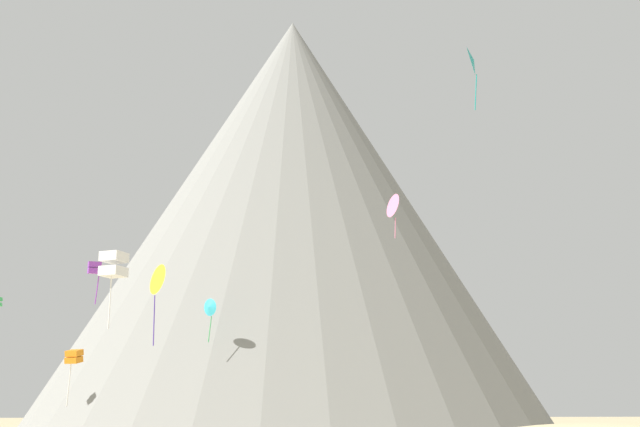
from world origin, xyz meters
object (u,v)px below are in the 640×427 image
(kite_violet_low, at_px, (95,268))
(kite_white_low, at_px, (114,265))
(kite_cyan_low, at_px, (209,308))
(kite_orange_low, at_px, (74,357))
(kite_teal_high, at_px, (472,61))
(rock_massif, at_px, (283,229))
(kite_yellow_low, at_px, (159,280))
(kite_pink_mid, at_px, (394,206))

(kite_violet_low, bearing_deg, kite_white_low, 90.93)
(kite_cyan_low, height_order, kite_orange_low, kite_cyan_low)
(kite_teal_high, distance_m, kite_cyan_low, 33.54)
(kite_orange_low, bearing_deg, rock_massif, 87.50)
(kite_white_low, distance_m, kite_violet_low, 10.21)
(kite_teal_high, distance_m, kite_violet_low, 34.41)
(kite_cyan_low, bearing_deg, rock_massif, 117.16)
(kite_violet_low, relative_size, kite_cyan_low, 0.77)
(kite_yellow_low, bearing_deg, kite_teal_high, -115.64)
(kite_teal_high, distance_m, kite_orange_low, 39.82)
(kite_white_low, height_order, kite_pink_mid, kite_pink_mid)
(kite_cyan_low, bearing_deg, kite_teal_high, 4.95)
(kite_white_low, xyz_separation_m, kite_orange_low, (-4.11, 14.29, -5.08))
(rock_massif, height_order, kite_pink_mid, rock_massif)
(kite_yellow_low, bearing_deg, kite_orange_low, 13.26)
(kite_yellow_low, bearing_deg, kite_white_low, 130.74)
(kite_violet_low, xyz_separation_m, kite_pink_mid, (24.69, 7.53, 7.28))
(rock_massif, distance_m, kite_cyan_low, 30.97)
(kite_cyan_low, bearing_deg, kite_orange_low, -82.35)
(kite_pink_mid, bearing_deg, kite_violet_low, 91.07)
(kite_cyan_low, bearing_deg, kite_yellow_low, -53.73)
(kite_teal_high, bearing_deg, kite_yellow_low, 117.18)
(kite_yellow_low, height_order, kite_orange_low, kite_yellow_low)
(kite_yellow_low, xyz_separation_m, kite_cyan_low, (3.80, 20.13, 0.31))
(kite_teal_high, xyz_separation_m, kite_orange_low, (-31.23, 5.90, -23.99))
(rock_massif, bearing_deg, kite_orange_low, -117.01)
(kite_cyan_low, xyz_separation_m, kite_pink_mid, (15.95, -9.71, 8.21))
(rock_massif, bearing_deg, kite_pink_mid, -79.84)
(kite_violet_low, bearing_deg, kite_cyan_low, -129.55)
(kite_teal_high, height_order, kite_yellow_low, kite_teal_high)
(kite_pink_mid, bearing_deg, kite_white_low, 112.02)
(kite_yellow_low, xyz_separation_m, kite_pink_mid, (19.74, 10.42, 8.52))
(rock_massif, distance_m, kite_yellow_low, 50.20)
(kite_violet_low, bearing_deg, kite_orange_low, -81.45)
(rock_massif, height_order, kite_yellow_low, rock_massif)
(kite_yellow_low, bearing_deg, kite_cyan_low, -39.68)
(kite_orange_low, bearing_deg, kite_white_low, -49.47)
(kite_white_low, bearing_deg, kite_cyan_low, 107.95)
(kite_white_low, relative_size, kite_orange_low, 1.11)
(kite_teal_high, bearing_deg, kite_violet_low, 111.00)
(kite_yellow_low, bearing_deg, kite_violet_low, 30.65)
(kite_teal_high, height_order, kite_pink_mid, kite_teal_high)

